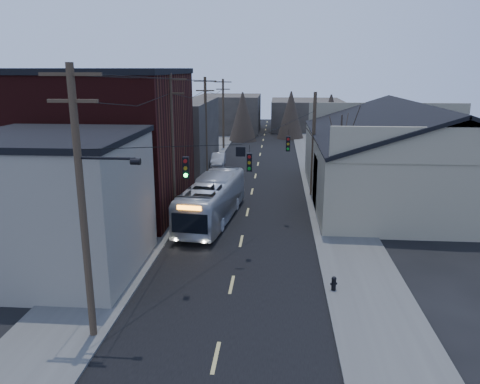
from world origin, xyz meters
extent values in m
cube|color=black|center=(0.00, 30.00, 0.01)|extent=(9.00, 110.00, 0.02)
cube|color=#474744|center=(-6.50, 30.00, 0.06)|extent=(4.00, 110.00, 0.12)
cube|color=#474744|center=(6.50, 30.00, 0.06)|extent=(4.00, 110.00, 0.12)
cube|color=gray|center=(-9.00, 9.00, 3.50)|extent=(8.00, 8.00, 7.00)
cube|color=black|center=(-10.00, 20.00, 5.00)|extent=(10.00, 12.00, 10.00)
cube|color=#332E29|center=(-9.50, 36.00, 3.50)|extent=(9.00, 14.00, 7.00)
cube|color=gray|center=(13.00, 25.00, 2.50)|extent=(16.00, 20.00, 5.00)
cube|color=black|center=(9.00, 25.00, 6.30)|extent=(8.16, 20.60, 2.86)
cube|color=black|center=(17.00, 25.00, 6.30)|extent=(8.16, 20.60, 2.86)
cube|color=#332E29|center=(-6.00, 65.00, 3.00)|extent=(10.00, 12.00, 6.00)
cube|color=#332E29|center=(7.00, 70.00, 2.50)|extent=(12.00, 14.00, 5.00)
cone|color=black|center=(6.50, 20.00, 3.60)|extent=(0.40, 0.40, 7.20)
cylinder|color=#382B1E|center=(-5.00, 3.00, 5.25)|extent=(0.28, 0.28, 10.50)
cube|color=#382B1E|center=(-5.00, 3.00, 10.10)|extent=(2.20, 0.12, 0.12)
cylinder|color=#382B1E|center=(-5.00, 18.00, 5.00)|extent=(0.28, 0.28, 10.00)
cube|color=#382B1E|center=(-5.00, 18.00, 9.60)|extent=(2.20, 0.12, 0.12)
cylinder|color=#382B1E|center=(-5.00, 33.00, 4.75)|extent=(0.28, 0.28, 9.50)
cube|color=#382B1E|center=(-5.00, 33.00, 9.10)|extent=(2.20, 0.12, 0.12)
cylinder|color=#382B1E|center=(-5.00, 48.00, 4.50)|extent=(0.28, 0.28, 9.00)
cube|color=#382B1E|center=(-5.00, 48.00, 8.60)|extent=(2.20, 0.12, 0.12)
cylinder|color=#382B1E|center=(5.00, 25.00, 4.25)|extent=(0.28, 0.28, 8.50)
cube|color=black|center=(-2.00, 7.50, 5.95)|extent=(0.28, 0.20, 1.00)
cube|color=black|center=(0.60, 12.00, 5.35)|extent=(0.28, 0.20, 1.00)
cube|color=black|center=(2.80, 18.00, 5.45)|extent=(0.28, 0.20, 1.00)
imported|color=#B0B5BD|center=(-2.31, 17.87, 1.50)|extent=(3.72, 11.00, 3.00)
imported|color=#95979C|center=(-4.30, 36.85, 0.68)|extent=(1.66, 4.18, 1.35)
cylinder|color=black|center=(4.89, 7.61, 0.39)|extent=(0.22, 0.22, 0.55)
sphere|color=black|center=(4.89, 7.61, 0.69)|extent=(0.24, 0.24, 0.24)
cylinder|color=black|center=(4.89, 7.61, 0.44)|extent=(0.34, 0.18, 0.11)
camera|label=1|loc=(2.10, -12.91, 10.29)|focal=35.00mm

